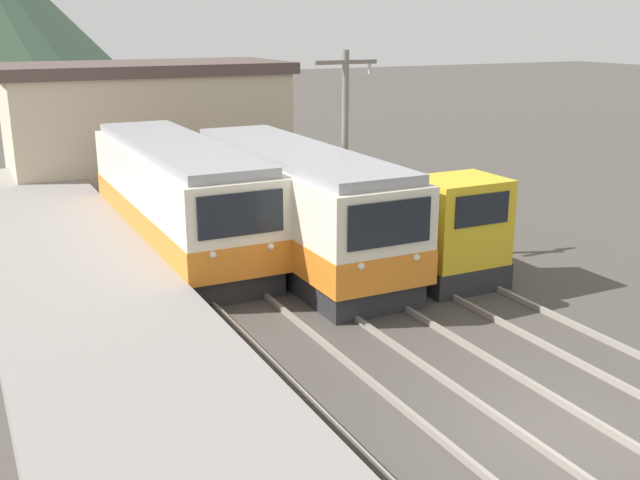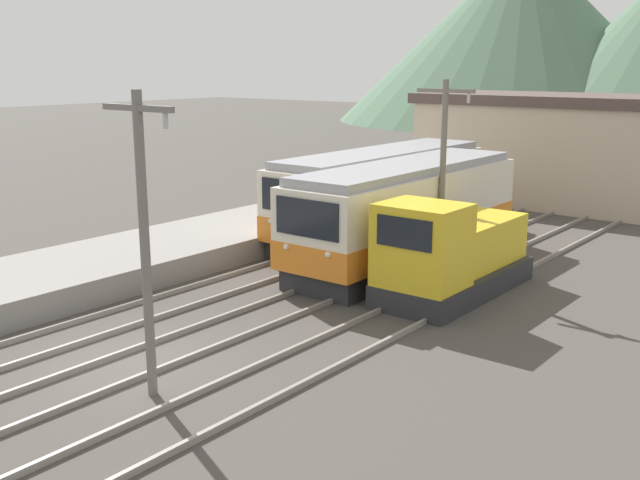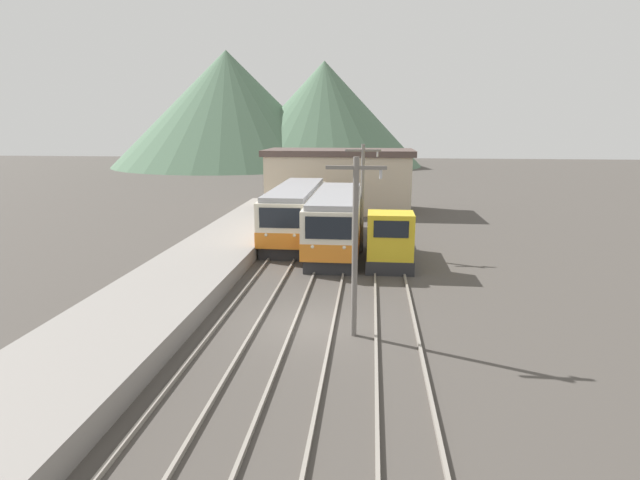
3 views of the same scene
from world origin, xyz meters
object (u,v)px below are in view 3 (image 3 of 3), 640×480
Objects in this scene: commuter_train_center at (336,224)px; shunting_locomotive at (389,240)px; catenary_mast_near at (355,241)px; commuter_train_left at (296,215)px; catenary_mast_mid at (362,194)px.

commuter_train_center is 3.84m from shunting_locomotive.
catenary_mast_near is at bearing -98.59° from shunting_locomotive.
shunting_locomotive is at bearing -41.11° from commuter_train_left.
shunting_locomotive is at bearing -53.68° from catenary_mast_mid.
commuter_train_center is 12.47m from catenary_mast_near.
commuter_train_center is at bearing 167.32° from catenary_mast_mid.
shunting_locomotive is 0.95× the size of catenary_mast_near.
commuter_train_left is 1.83× the size of catenary_mast_near.
catenary_mast_mid is at bearing -12.68° from commuter_train_center.
commuter_train_center is 1.74× the size of catenary_mast_mid.
catenary_mast_mid is at bearing 90.00° from catenary_mast_near.
commuter_train_left is 1.83× the size of catenary_mast_mid.
commuter_train_center is (2.80, -2.69, 0.00)m from commuter_train_left.
catenary_mast_mid is at bearing -35.14° from commuter_train_left.
catenary_mast_near is (-1.49, -9.88, 2.21)m from shunting_locomotive.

